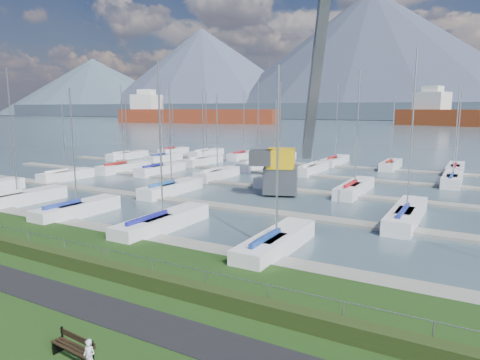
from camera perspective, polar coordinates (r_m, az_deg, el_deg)
The scene contains 12 objects.
path at distance 20.40m, azimuth -21.74°, elevation -14.54°, with size 160.00×2.00×0.04m, color black.
water at distance 275.01m, azimuth 26.30°, elevation 6.80°, with size 800.00×540.00×0.20m, color #435863.
hedge at distance 21.85m, azimuth -16.42°, elevation -11.64°, with size 80.00×0.70×0.70m, color #243312.
fence at distance 21.83m, azimuth -15.77°, elevation -9.26°, with size 0.04×0.04×80.00m, color gray.
foothill at distance 344.81m, azimuth 27.03°, elevation 8.17°, with size 900.00×80.00×12.00m, color #3D4A59.
mountains at distance 420.94m, azimuth 28.94°, elevation 13.65°, with size 1190.00×360.00×115.00m.
docks at distance 43.90m, azimuth 8.95°, elevation -1.50°, with size 90.00×41.60×0.25m.
bench_right at distance 15.88m, azimuth -21.30°, elevation -20.09°, with size 1.83×0.56×0.85m.
person at distance 15.10m, azimuth -19.50°, elevation -20.90°, with size 0.43×0.28×1.17m, color silver.
crane at distance 42.58m, azimuth 6.76°, elevation 5.75°, with size 7.53×12.99×22.35m.
cargo_ship_west at distance 249.42m, azimuth -6.67°, elevation 8.45°, with size 95.38×32.90×21.50m.
sailboat_fleet at distance 47.56m, azimuth 7.19°, elevation 6.23°, with size 75.53×49.91×12.87m.
Camera 1 is at (14.80, -14.48, 8.10)m, focal length 32.00 mm.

